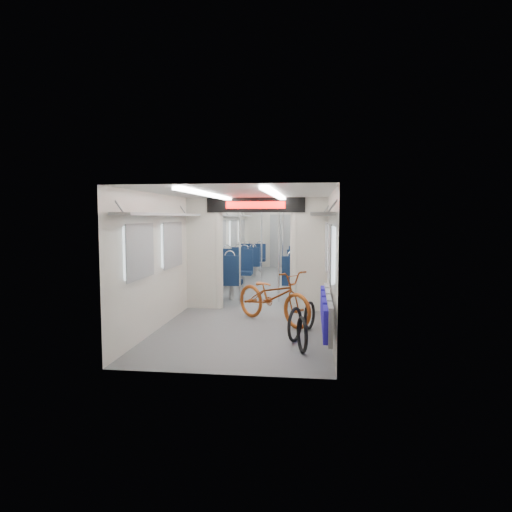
# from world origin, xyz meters

# --- Properties ---
(carriage) EXTENTS (12.00, 12.02, 2.31)m
(carriage) POSITION_xyz_m (0.00, -0.27, 1.50)
(carriage) COLOR #515456
(carriage) RESTS_ON ground
(bicycle) EXTENTS (1.81, 1.72, 0.97)m
(bicycle) POSITION_xyz_m (0.46, -3.21, 0.49)
(bicycle) COLOR #914115
(bicycle) RESTS_ON ground
(flip_bench) EXTENTS (0.12, 2.09, 0.49)m
(flip_bench) POSITION_xyz_m (1.35, -4.85, 0.58)
(flip_bench) COLOR gray
(flip_bench) RESTS_ON carriage
(bike_hoop_a) EXTENTS (0.18, 0.52, 0.52)m
(bike_hoop_a) POSITION_xyz_m (1.02, -4.98, 0.24)
(bike_hoop_a) COLOR black
(bike_hoop_a) RESTS_ON ground
(bike_hoop_b) EXTENTS (0.23, 0.53, 0.54)m
(bike_hoop_b) POSITION_xyz_m (0.90, -4.43, 0.24)
(bike_hoop_b) COLOR black
(bike_hoop_b) RESTS_ON ground
(bike_hoop_c) EXTENTS (0.21, 0.47, 0.48)m
(bike_hoop_c) POSITION_xyz_m (1.11, -3.62, 0.22)
(bike_hoop_c) COLOR black
(bike_hoop_c) RESTS_ON ground
(seat_bay_near_left) EXTENTS (0.95, 2.26, 1.16)m
(seat_bay_near_left) POSITION_xyz_m (-0.93, -0.11, 0.57)
(seat_bay_near_left) COLOR #0C1A35
(seat_bay_near_left) RESTS_ON ground
(seat_bay_near_right) EXTENTS (0.94, 2.20, 1.14)m
(seat_bay_near_right) POSITION_xyz_m (0.93, 0.03, 0.56)
(seat_bay_near_right) COLOR #0C1A35
(seat_bay_near_right) RESTS_ON ground
(seat_bay_far_left) EXTENTS (0.89, 1.96, 1.06)m
(seat_bay_far_left) POSITION_xyz_m (-0.94, 3.78, 0.53)
(seat_bay_far_left) COLOR #0C1A35
(seat_bay_far_left) RESTS_ON ground
(seat_bay_far_right) EXTENTS (0.96, 2.31, 1.17)m
(seat_bay_far_right) POSITION_xyz_m (0.94, 3.30, 0.57)
(seat_bay_far_right) COLOR #0C1A35
(seat_bay_far_right) RESTS_ON ground
(stanchion_near_left) EXTENTS (0.04, 0.04, 2.30)m
(stanchion_near_left) POSITION_xyz_m (-0.41, -1.55, 1.15)
(stanchion_near_left) COLOR silver
(stanchion_near_left) RESTS_ON ground
(stanchion_near_right) EXTENTS (0.04, 0.04, 2.30)m
(stanchion_near_right) POSITION_xyz_m (0.41, -1.15, 1.15)
(stanchion_near_right) COLOR silver
(stanchion_near_right) RESTS_ON ground
(stanchion_far_left) EXTENTS (0.05, 0.05, 2.30)m
(stanchion_far_left) POSITION_xyz_m (-0.31, 1.74, 1.15)
(stanchion_far_left) COLOR silver
(stanchion_far_left) RESTS_ON ground
(stanchion_far_right) EXTENTS (0.04, 0.04, 2.30)m
(stanchion_far_right) POSITION_xyz_m (0.28, 2.09, 1.15)
(stanchion_far_right) COLOR silver
(stanchion_far_right) RESTS_ON ground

